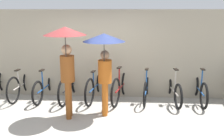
% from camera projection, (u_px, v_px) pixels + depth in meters
% --- Properties ---
extents(ground_plane, '(30.00, 30.00, 0.00)m').
position_uv_depth(ground_plane, '(87.00, 125.00, 5.48)').
color(ground_plane, '#9E998E').
extents(back_wall, '(14.69, 0.12, 2.48)m').
position_uv_depth(back_wall, '(96.00, 54.00, 7.09)').
color(back_wall, gray).
rests_on(back_wall, ground).
extents(parked_bicycle_1, '(0.44, 1.74, 1.08)m').
position_uv_depth(parked_bicycle_1, '(22.00, 84.00, 7.14)').
color(parked_bicycle_1, black).
rests_on(parked_bicycle_1, ground).
extents(parked_bicycle_2, '(0.44, 1.75, 0.99)m').
position_uv_depth(parked_bicycle_2, '(46.00, 86.00, 7.07)').
color(parked_bicycle_2, black).
rests_on(parked_bicycle_2, ground).
extents(parked_bicycle_3, '(0.44, 1.83, 1.02)m').
position_uv_depth(parked_bicycle_3, '(70.00, 86.00, 6.98)').
color(parked_bicycle_3, black).
rests_on(parked_bicycle_3, ground).
extents(parked_bicycle_4, '(0.49, 1.82, 1.11)m').
position_uv_depth(parked_bicycle_4, '(96.00, 86.00, 6.99)').
color(parked_bicycle_4, black).
rests_on(parked_bicycle_4, ground).
extents(parked_bicycle_5, '(0.58, 1.77, 1.07)m').
position_uv_depth(parked_bicycle_5, '(121.00, 86.00, 6.90)').
color(parked_bicycle_5, black).
rests_on(parked_bicycle_5, ground).
extents(parked_bicycle_6, '(0.45, 1.67, 1.04)m').
position_uv_depth(parked_bicycle_6, '(147.00, 88.00, 6.89)').
color(parked_bicycle_6, black).
rests_on(parked_bicycle_6, ground).
extents(parked_bicycle_7, '(0.44, 1.75, 1.08)m').
position_uv_depth(parked_bicycle_7, '(173.00, 89.00, 6.84)').
color(parked_bicycle_7, black).
rests_on(parked_bicycle_7, ground).
extents(parked_bicycle_8, '(0.44, 1.70, 0.99)m').
position_uv_depth(parked_bicycle_8, '(199.00, 89.00, 6.79)').
color(parked_bicycle_8, black).
rests_on(parked_bicycle_8, ground).
extents(pedestrian_leading, '(0.92, 0.92, 2.12)m').
position_uv_depth(pedestrian_leading, '(66.00, 50.00, 5.43)').
color(pedestrian_leading, brown).
rests_on(pedestrian_leading, ground).
extents(pedestrian_center, '(0.95, 0.95, 1.96)m').
position_uv_depth(pedestrian_center, '(104.00, 53.00, 5.61)').
color(pedestrian_center, '#B25619').
rests_on(pedestrian_center, ground).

